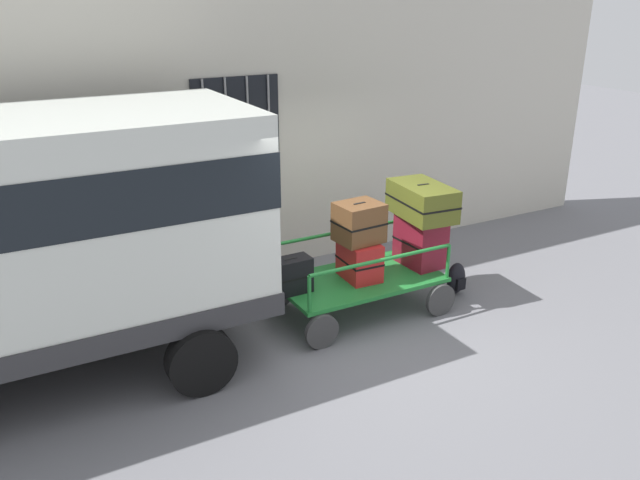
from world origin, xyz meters
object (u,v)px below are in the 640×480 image
luggage_cart (359,284)px  suitcase_center_bottom (420,241)px  suitcase_midleft_middle (359,222)px  suitcase_center_middle (422,201)px  suitcase_left_bottom (291,276)px  suitcase_midleft_bottom (360,260)px  backpack (456,279)px

luggage_cart → suitcase_center_bottom: 1.01m
luggage_cart → suitcase_midleft_middle: suitcase_midleft_middle is taller
suitcase_center_middle → suitcase_left_bottom: bearing=179.5°
luggage_cart → suitcase_midleft_bottom: size_ratio=3.71×
luggage_cart → suitcase_midleft_middle: (-0.00, 0.03, 0.80)m
suitcase_center_bottom → backpack: 0.76m
suitcase_midleft_bottom → suitcase_midleft_middle: (0.00, 0.03, 0.48)m
suitcase_left_bottom → suitcase_midleft_middle: 1.05m
suitcase_left_bottom → backpack: 2.38m
suitcase_center_bottom → suitcase_center_middle: 0.53m
suitcase_center_middle → backpack: size_ratio=2.21×
suitcase_midleft_middle → suitcase_midleft_bottom: bearing=-90.0°
luggage_cart → suitcase_center_bottom: bearing=0.2°
suitcase_midleft_bottom → suitcase_center_bottom: size_ratio=0.87×
suitcase_midleft_bottom → suitcase_center_bottom: 0.92m
suitcase_midleft_middle → suitcase_center_bottom: bearing=-1.7°
suitcase_left_bottom → suitcase_midleft_middle: (0.92, -0.00, 0.50)m
luggage_cart → suitcase_midleft_bottom: suitcase_midleft_bottom is taller
suitcase_left_bottom → suitcase_midleft_bottom: (0.92, -0.04, 0.02)m
suitcase_left_bottom → backpack: bearing=-5.5°
suitcase_center_bottom → suitcase_center_middle: suitcase_center_middle is taller
suitcase_midleft_bottom → suitcase_midleft_middle: 0.48m
suitcase_center_bottom → backpack: (0.48, -0.19, -0.56)m
backpack → luggage_cart: bearing=172.3°
suitcase_midleft_bottom → suitcase_center_middle: (0.92, 0.02, 0.62)m
suitcase_center_middle → suitcase_midleft_bottom: bearing=-178.7°
suitcase_center_bottom → suitcase_left_bottom: bearing=179.0°
suitcase_left_bottom → backpack: (2.32, -0.22, -0.46)m
luggage_cart → suitcase_center_middle: suitcase_center_middle is taller
suitcase_left_bottom → suitcase_midleft_bottom: suitcase_midleft_bottom is taller
luggage_cart → suitcase_midleft_middle: 0.80m
suitcase_center_bottom → suitcase_midleft_middle: bearing=178.3°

